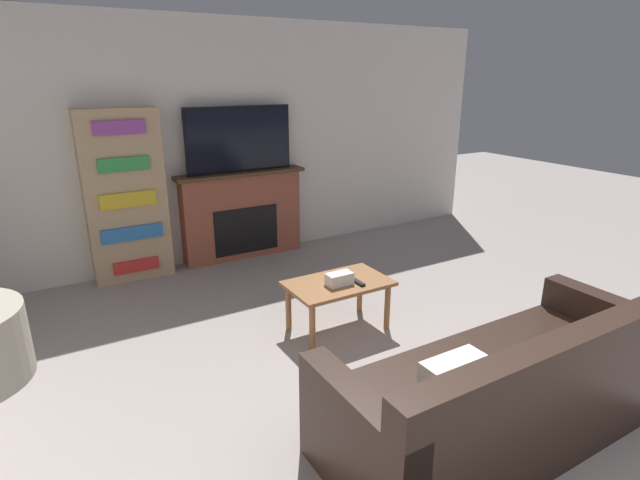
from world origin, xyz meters
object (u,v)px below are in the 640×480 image
at_px(coffee_table, 338,289).
at_px(bookshelf, 126,197).
at_px(fireplace, 242,214).
at_px(couch, 504,394).
at_px(tv, 239,139).

xyz_separation_m(coffee_table, bookshelf, (-1.28, 2.10, 0.52)).
relative_size(fireplace, coffee_table, 1.77).
distance_m(fireplace, coffee_table, 2.12).
distance_m(fireplace, bookshelf, 1.33).
height_order(fireplace, coffee_table, fireplace).
bearing_deg(fireplace, coffee_table, -90.01).
bearing_deg(fireplace, bookshelf, -179.04).
xyz_separation_m(fireplace, bookshelf, (-1.28, -0.02, 0.37)).
relative_size(fireplace, bookshelf, 0.85).
distance_m(fireplace, couch, 3.76).
distance_m(coffee_table, bookshelf, 2.51).
distance_m(tv, coffee_table, 2.34).
relative_size(tv, bookshelf, 0.70).
bearing_deg(tv, couch, -87.96).
height_order(tv, couch, tv).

